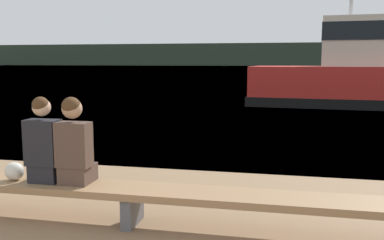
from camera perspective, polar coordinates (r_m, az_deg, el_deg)
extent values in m
plane|color=#5684A3|center=(126.88, 11.36, 6.98)|extent=(240.00, 240.00, 0.00)
cube|color=#2D3D2D|center=(154.35, 11.55, 8.55)|extent=(600.00, 12.00, 7.72)
cube|color=#8E6B47|center=(4.88, -8.00, -9.33)|extent=(7.92, 0.53, 0.08)
cube|color=#515156|center=(4.95, -7.95, -11.71)|extent=(0.12, 0.45, 0.35)
cube|color=black|center=(5.35, -18.58, -6.56)|extent=(0.34, 0.37, 0.21)
cube|color=black|center=(5.20, -19.23, -2.85)|extent=(0.39, 0.22, 0.53)
sphere|color=tan|center=(5.14, -19.44, 1.62)|extent=(0.21, 0.21, 0.21)
sphere|color=#472D19|center=(5.12, -19.54, 1.89)|extent=(0.19, 0.19, 0.19)
cube|color=#4C382D|center=(5.17, -14.96, -6.91)|extent=(0.34, 0.37, 0.21)
cube|color=#4C382D|center=(5.02, -15.54, -3.18)|extent=(0.39, 0.22, 0.51)
sphere|color=tan|center=(4.96, -15.71, 1.47)|extent=(0.23, 0.23, 0.23)
sphere|color=#472D19|center=(4.94, -15.82, 1.77)|extent=(0.21, 0.21, 0.21)
ellipsoid|color=beige|center=(5.49, -22.61, -6.33)|extent=(0.23, 0.20, 0.21)
cube|color=red|center=(18.50, 19.63, 4.28)|extent=(7.66, 3.78, 1.59)
cube|color=black|center=(18.55, 19.55, 2.42)|extent=(7.82, 3.92, 0.38)
cube|color=beige|center=(18.51, 21.05, 9.70)|extent=(2.75, 2.10, 1.95)
cube|color=black|center=(18.53, 21.11, 10.91)|extent=(2.81, 2.17, 0.70)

